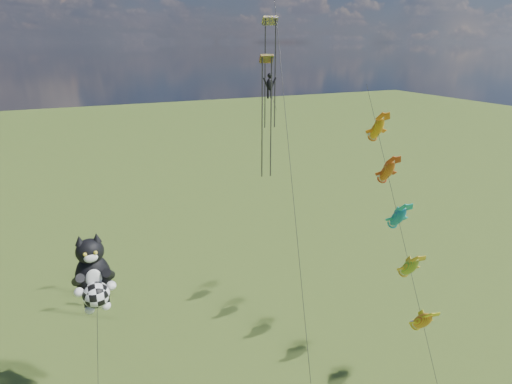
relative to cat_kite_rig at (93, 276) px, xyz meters
name	(u,v)px	position (x,y,z in m)	size (l,w,h in m)	color
cat_kite_rig	(93,276)	(0.00, 0.00, 0.00)	(2.45, 4.10, 11.82)	brown
fish_windsock_rig	(398,218)	(19.71, -2.88, 1.40)	(4.08, 15.50, 18.98)	brown
parafoil_rig	(271,88)	(12.54, 2.62, 9.92)	(5.52, 17.01, 27.29)	brown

